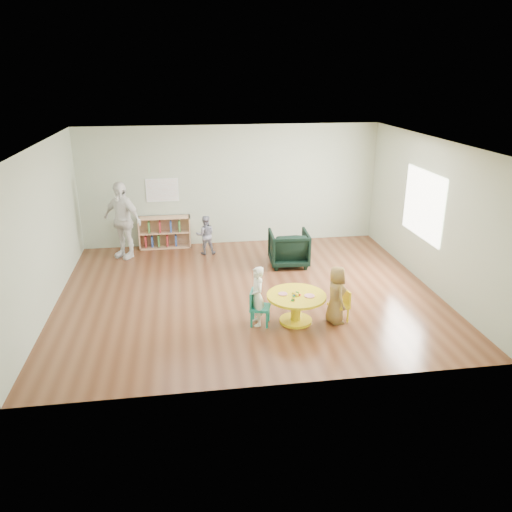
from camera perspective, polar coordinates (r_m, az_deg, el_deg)
The scene contains 11 objects.
room at distance 8.86m, azimuth -0.90°, elevation 7.05°, with size 7.10×7.00×2.80m.
activity_table at distance 8.29m, azimuth 4.62°, elevation -5.40°, with size 0.98×0.98×0.53m.
kid_chair_left at distance 8.20m, azimuth 0.16°, elevation -5.77°, with size 0.39×0.39×0.60m.
kid_chair_right at distance 8.46m, azimuth 9.68°, elevation -5.46°, with size 0.34×0.34×0.54m.
bookshelf at distance 11.96m, azimuth -10.44°, elevation 2.68°, with size 1.20×0.30×0.75m.
alphabet_poster at distance 11.82m, azimuth -10.67°, elevation 7.41°, with size 0.74×0.01×0.54m.
armchair at distance 10.69m, azimuth 3.76°, elevation 0.91°, with size 0.81×0.83×0.75m, color black.
child_left at distance 8.12m, azimuth 0.12°, elevation -4.61°, with size 0.37×0.24×1.01m, color white.
child_right at distance 8.31m, azimuth 9.15°, elevation -4.40°, with size 0.48×0.31×0.98m, color gold.
toddler at distance 11.36m, azimuth -5.80°, elevation 2.41°, with size 0.44×0.34×0.90m, color #1B2044.
adult_caretaker at distance 11.38m, azimuth -15.06°, elevation 4.00°, with size 1.01×0.42×1.72m, color white.
Camera 1 is at (-1.11, -8.54, 3.94)m, focal length 35.00 mm.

